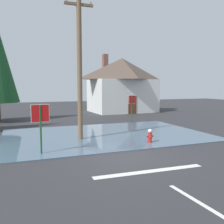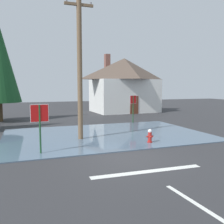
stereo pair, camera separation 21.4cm
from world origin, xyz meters
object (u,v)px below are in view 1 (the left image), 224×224
Objects in this scene: stop_sign_far at (132,103)px; utility_pole at (80,65)px; stop_sign_near at (40,119)px; house at (122,84)px; fire_hydrant at (150,136)px.

utility_pole is at bearing -139.07° from stop_sign_far.
house is at bearing 56.15° from stop_sign_near.
stop_sign_near is 2.94× the size of fire_hydrant.
stop_sign_far is (2.18, 6.92, 1.26)m from fire_hydrant.
utility_pole reaches higher than stop_sign_near.
utility_pole is at bearing 147.05° from fire_hydrant.
stop_sign_far is 9.46m from house.
fire_hydrant is at bearing -32.95° from utility_pole.
utility_pole reaches higher than fire_hydrant.
stop_sign_far reaches higher than stop_sign_near.
stop_sign_near is at bearing -134.75° from utility_pole.
stop_sign_far is 0.29× the size of house.
stop_sign_near is 0.98× the size of stop_sign_far.
fire_hydrant is 0.33× the size of stop_sign_far.
fire_hydrant is (5.69, 0.24, -1.25)m from stop_sign_near.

